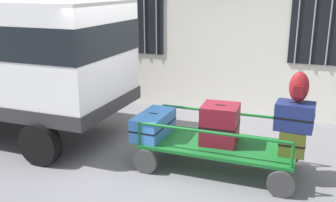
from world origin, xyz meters
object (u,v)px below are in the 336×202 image
at_px(suitcase_left_bottom, 154,124).
at_px(suitcase_center_middle, 295,116).
at_px(suitcase_midleft_bottom, 220,124).
at_px(backpack, 299,87).
at_px(luggage_cart, 218,148).
at_px(suitcase_center_bottom, 292,141).
at_px(van, 9,53).

xyz_separation_m(suitcase_left_bottom, suitcase_center_middle, (2.18, 0.05, 0.39)).
relative_size(suitcase_midleft_bottom, backpack, 1.41).
distance_m(luggage_cart, suitcase_center_bottom, 1.12).
bearing_deg(suitcase_left_bottom, backpack, 1.88).
relative_size(van, suitcase_center_middle, 7.96).
height_order(suitcase_midleft_bottom, suitcase_center_middle, suitcase_center_middle).
distance_m(suitcase_center_bottom, backpack, 0.81).
relative_size(suitcase_midleft_bottom, suitcase_center_bottom, 1.32).
height_order(suitcase_center_middle, backpack, backpack).
relative_size(suitcase_left_bottom, backpack, 2.13).
height_order(van, backpack, van).
relative_size(luggage_cart, suitcase_center_bottom, 5.12).
bearing_deg(backpack, luggage_cart, -178.22).
bearing_deg(suitcase_midleft_bottom, suitcase_center_middle, -1.09).
xyz_separation_m(suitcase_left_bottom, suitcase_center_bottom, (2.18, 0.07, -0.00)).
bearing_deg(luggage_cart, suitcase_center_middle, 0.48).
bearing_deg(suitcase_left_bottom, luggage_cart, 1.98).
xyz_separation_m(luggage_cart, suitcase_left_bottom, (-1.09, -0.04, 0.26)).
height_order(suitcase_midleft_bottom, backpack, backpack).
height_order(suitcase_left_bottom, suitcase_center_middle, suitcase_center_middle).
distance_m(luggage_cart, backpack, 1.54).
relative_size(van, luggage_cart, 1.84).
height_order(van, suitcase_center_middle, van).
distance_m(luggage_cart, suitcase_center_middle, 1.27).
bearing_deg(suitcase_midleft_bottom, backpack, 0.24).
xyz_separation_m(suitcase_midleft_bottom, suitcase_center_bottom, (1.09, 0.01, -0.12)).
bearing_deg(suitcase_center_bottom, suitcase_left_bottom, -178.09).
bearing_deg(van, luggage_cart, -2.54).
height_order(luggage_cart, suitcase_center_middle, suitcase_center_middle).
bearing_deg(suitcase_center_middle, suitcase_center_bottom, 90.00).
bearing_deg(backpack, suitcase_midleft_bottom, -179.76).
bearing_deg(backpack, van, 178.37).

